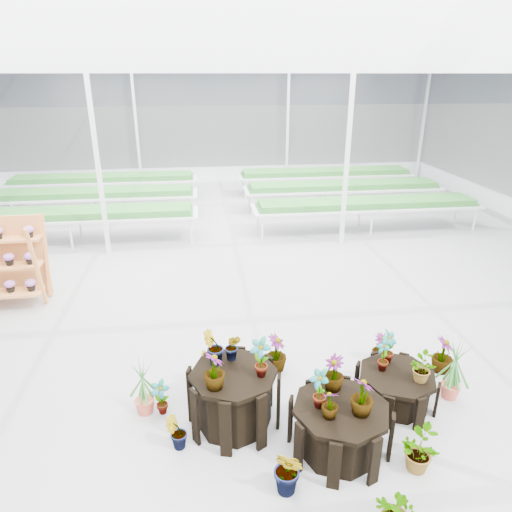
{
  "coord_description": "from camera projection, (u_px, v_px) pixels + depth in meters",
  "views": [
    {
      "loc": [
        -0.68,
        -7.02,
        4.2
      ],
      "look_at": [
        0.23,
        0.15,
        1.3
      ],
      "focal_mm": 32.0,
      "sensor_mm": 36.0,
      "label": 1
    }
  ],
  "objects": [
    {
      "name": "plinth_low",
      "position": [
        395.0,
        388.0,
        6.17
      ],
      "size": [
        1.25,
        1.25,
        0.48
      ],
      "primitive_type": "cylinder",
      "rotation": [
        0.0,
        0.0,
        0.2
      ],
      "color": "black",
      "rests_on": "ground"
    },
    {
      "name": "nursery_plants",
      "position": [
        322.0,
        388.0,
        5.78
      ],
      "size": [
        4.76,
        3.25,
        1.29
      ],
      "color": "#2E6F2B",
      "rests_on": "ground"
    },
    {
      "name": "nursery_benches",
      "position": [
        221.0,
        200.0,
        14.58
      ],
      "size": [
        16.0,
        7.0,
        0.84
      ],
      "primitive_type": null,
      "color": "silver",
      "rests_on": "ground"
    },
    {
      "name": "steel_frame",
      "position": [
        243.0,
        205.0,
        7.27
      ],
      "size": [
        18.0,
        24.0,
        4.5
      ],
      "primitive_type": null,
      "color": "silver",
      "rests_on": "ground"
    },
    {
      "name": "ground_plane",
      "position": [
        244.0,
        327.0,
        8.1
      ],
      "size": [
        24.0,
        24.0,
        0.0
      ],
      "primitive_type": "plane",
      "color": "gray",
      "rests_on": "ground"
    },
    {
      "name": "plinth_mid",
      "position": [
        339.0,
        428.0,
        5.38
      ],
      "size": [
        1.53,
        1.53,
        0.62
      ],
      "primitive_type": "cylinder",
      "rotation": [
        0.0,
        0.0,
        -0.39
      ],
      "color": "black",
      "rests_on": "ground"
    },
    {
      "name": "greenhouse_shell",
      "position": [
        243.0,
        205.0,
        7.27
      ],
      "size": [
        18.0,
        24.0,
        4.5
      ],
      "primitive_type": null,
      "color": "white",
      "rests_on": "ground"
    },
    {
      "name": "shelf_rack",
      "position": [
        1.0,
        263.0,
        8.68
      ],
      "size": [
        1.59,
        0.86,
        1.67
      ],
      "primitive_type": null,
      "rotation": [
        0.0,
        0.0,
        0.02
      ],
      "color": "#C17237",
      "rests_on": "ground"
    },
    {
      "name": "plinth_tall",
      "position": [
        234.0,
        398.0,
        5.76
      ],
      "size": [
        1.38,
        1.38,
        0.77
      ],
      "primitive_type": "cylinder",
      "rotation": [
        0.0,
        0.0,
        -0.25
      ],
      "color": "black",
      "rests_on": "ground"
    }
  ]
}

